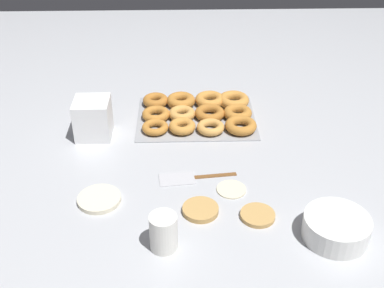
{
  "coord_description": "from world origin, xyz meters",
  "views": [
    {
      "loc": [
        0.01,
        1.11,
        0.83
      ],
      "look_at": [
        -0.02,
        -0.1,
        0.04
      ],
      "focal_mm": 45.0,
      "sensor_mm": 36.0,
      "label": 1
    }
  ],
  "objects_px": {
    "pancake_3": "(200,210)",
    "spatula": "(186,178)",
    "pancake_2": "(231,189)",
    "batter_bowl": "(336,228)",
    "container_stack": "(93,118)",
    "donut_tray": "(200,112)",
    "paper_cup": "(163,232)",
    "pancake_1": "(258,215)",
    "pancake_0": "(99,199)"
  },
  "relations": [
    {
      "from": "pancake_3",
      "to": "pancake_1",
      "type": "bearing_deg",
      "value": 170.78
    },
    {
      "from": "container_stack",
      "to": "batter_bowl",
      "type": "bearing_deg",
      "value": 143.24
    },
    {
      "from": "donut_tray",
      "to": "spatula",
      "type": "bearing_deg",
      "value": 81.07
    },
    {
      "from": "donut_tray",
      "to": "batter_bowl",
      "type": "xyz_separation_m",
      "value": [
        -0.3,
        0.59,
        0.01
      ]
    },
    {
      "from": "pancake_1",
      "to": "pancake_3",
      "type": "height_order",
      "value": "pancake_3"
    },
    {
      "from": "pancake_0",
      "to": "pancake_1",
      "type": "distance_m",
      "value": 0.42
    },
    {
      "from": "pancake_2",
      "to": "paper_cup",
      "type": "relative_size",
      "value": 0.87
    },
    {
      "from": "pancake_1",
      "to": "paper_cup",
      "type": "height_order",
      "value": "paper_cup"
    },
    {
      "from": "batter_bowl",
      "to": "donut_tray",
      "type": "bearing_deg",
      "value": -62.82
    },
    {
      "from": "pancake_2",
      "to": "pancake_3",
      "type": "relative_size",
      "value": 0.86
    },
    {
      "from": "pancake_3",
      "to": "pancake_2",
      "type": "bearing_deg",
      "value": -135.21
    },
    {
      "from": "pancake_0",
      "to": "pancake_3",
      "type": "bearing_deg",
      "value": 169.16
    },
    {
      "from": "pancake_2",
      "to": "spatula",
      "type": "bearing_deg",
      "value": -23.82
    },
    {
      "from": "pancake_2",
      "to": "container_stack",
      "type": "bearing_deg",
      "value": -35.56
    },
    {
      "from": "donut_tray",
      "to": "container_stack",
      "type": "distance_m",
      "value": 0.36
    },
    {
      "from": "spatula",
      "to": "donut_tray",
      "type": "bearing_deg",
      "value": -105.28
    },
    {
      "from": "pancake_0",
      "to": "spatula",
      "type": "height_order",
      "value": "pancake_0"
    },
    {
      "from": "pancake_1",
      "to": "spatula",
      "type": "relative_size",
      "value": 0.4
    },
    {
      "from": "container_stack",
      "to": "paper_cup",
      "type": "relative_size",
      "value": 1.32
    },
    {
      "from": "paper_cup",
      "to": "pancake_3",
      "type": "bearing_deg",
      "value": -126.91
    },
    {
      "from": "pancake_2",
      "to": "donut_tray",
      "type": "xyz_separation_m",
      "value": [
        0.07,
        -0.4,
        0.01
      ]
    },
    {
      "from": "spatula",
      "to": "pancake_3",
      "type": "bearing_deg",
      "value": 97.9
    },
    {
      "from": "batter_bowl",
      "to": "container_stack",
      "type": "relative_size",
      "value": 1.29
    },
    {
      "from": "container_stack",
      "to": "paper_cup",
      "type": "height_order",
      "value": "container_stack"
    },
    {
      "from": "pancake_2",
      "to": "container_stack",
      "type": "relative_size",
      "value": 0.65
    },
    {
      "from": "pancake_3",
      "to": "batter_bowl",
      "type": "distance_m",
      "value": 0.34
    },
    {
      "from": "pancake_3",
      "to": "spatula",
      "type": "relative_size",
      "value": 0.42
    },
    {
      "from": "pancake_3",
      "to": "paper_cup",
      "type": "xyz_separation_m",
      "value": [
        0.09,
        0.12,
        0.04
      ]
    },
    {
      "from": "batter_bowl",
      "to": "container_stack",
      "type": "xyz_separation_m",
      "value": [
        0.65,
        -0.48,
        0.03
      ]
    },
    {
      "from": "pancake_2",
      "to": "donut_tray",
      "type": "relative_size",
      "value": 0.2
    },
    {
      "from": "pancake_0",
      "to": "pancake_3",
      "type": "distance_m",
      "value": 0.27
    },
    {
      "from": "paper_cup",
      "to": "container_stack",
      "type": "bearing_deg",
      "value": -65.15
    },
    {
      "from": "donut_tray",
      "to": "pancake_1",
      "type": "bearing_deg",
      "value": 103.84
    },
    {
      "from": "batter_bowl",
      "to": "paper_cup",
      "type": "relative_size",
      "value": 1.7
    },
    {
      "from": "pancake_0",
      "to": "spatula",
      "type": "xyz_separation_m",
      "value": [
        -0.23,
        -0.09,
        -0.0
      ]
    },
    {
      "from": "paper_cup",
      "to": "spatula",
      "type": "height_order",
      "value": "paper_cup"
    },
    {
      "from": "paper_cup",
      "to": "spatula",
      "type": "xyz_separation_m",
      "value": [
        -0.06,
        -0.26,
        -0.04
      ]
    },
    {
      "from": "pancake_2",
      "to": "pancake_3",
      "type": "bearing_deg",
      "value": 44.79
    },
    {
      "from": "pancake_3",
      "to": "batter_bowl",
      "type": "bearing_deg",
      "value": 162.83
    },
    {
      "from": "pancake_1",
      "to": "spatula",
      "type": "distance_m",
      "value": 0.25
    },
    {
      "from": "pancake_2",
      "to": "donut_tray",
      "type": "bearing_deg",
      "value": -80.11
    },
    {
      "from": "paper_cup",
      "to": "spatula",
      "type": "relative_size",
      "value": 0.42
    },
    {
      "from": "donut_tray",
      "to": "spatula",
      "type": "relative_size",
      "value": 1.79
    },
    {
      "from": "pancake_0",
      "to": "pancake_1",
      "type": "height_order",
      "value": "pancake_0"
    },
    {
      "from": "pancake_2",
      "to": "spatula",
      "type": "relative_size",
      "value": 0.36
    },
    {
      "from": "pancake_1",
      "to": "donut_tray",
      "type": "relative_size",
      "value": 0.22
    },
    {
      "from": "spatula",
      "to": "pancake_1",
      "type": "bearing_deg",
      "value": 131.07
    },
    {
      "from": "pancake_1",
      "to": "pancake_3",
      "type": "relative_size",
      "value": 0.95
    },
    {
      "from": "pancake_2",
      "to": "paper_cup",
      "type": "xyz_separation_m",
      "value": [
        0.18,
        0.21,
        0.04
      ]
    },
    {
      "from": "pancake_3",
      "to": "donut_tray",
      "type": "bearing_deg",
      "value": -92.14
    }
  ]
}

